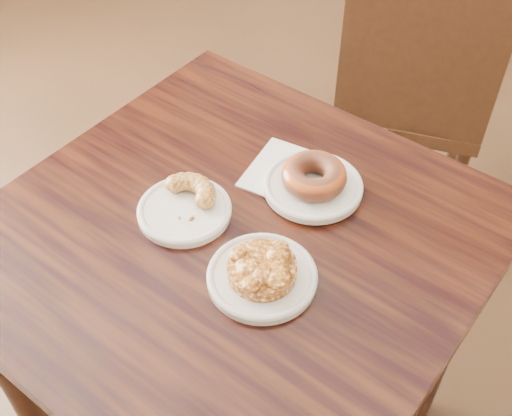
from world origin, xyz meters
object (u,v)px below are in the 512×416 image
at_px(cafe_table, 237,350).
at_px(chair_far, 412,96).
at_px(cruller_fragment, 183,202).
at_px(glazed_donut, 314,176).
at_px(apple_fritter, 262,267).

xyz_separation_m(cafe_table, chair_far, (0.11, 0.92, 0.08)).
bearing_deg(chair_far, cruller_fragment, 68.78).
bearing_deg(glazed_donut, cafe_table, -119.43).
distance_m(cafe_table, glazed_donut, 0.45).
bearing_deg(glazed_donut, chair_far, 88.53).
relative_size(glazed_donut, cruller_fragment, 0.99).
relative_size(cafe_table, apple_fritter, 5.30).
xyz_separation_m(cafe_table, cruller_fragment, (-0.09, 0.00, 0.40)).
bearing_deg(glazed_donut, apple_fritter, -89.40).
bearing_deg(apple_fritter, cafe_table, 141.66).
distance_m(cafe_table, cruller_fragment, 0.41).
relative_size(chair_far, cruller_fragment, 7.67).
bearing_deg(cruller_fragment, chair_far, 77.78).
xyz_separation_m(glazed_donut, apple_fritter, (0.00, -0.22, -0.01)).
height_order(cafe_table, apple_fritter, apple_fritter).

